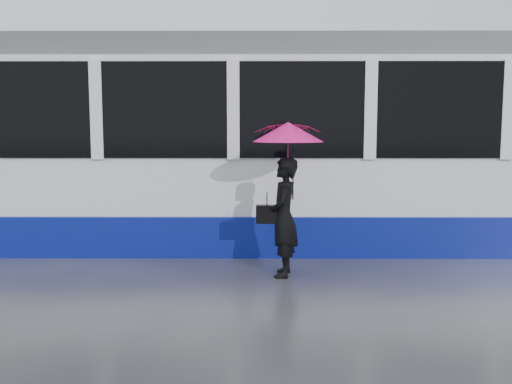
{
  "coord_description": "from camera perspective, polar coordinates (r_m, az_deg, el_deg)",
  "views": [
    {
      "loc": [
        0.72,
        -7.11,
        1.97
      ],
      "look_at": [
        0.68,
        0.38,
        1.1
      ],
      "focal_mm": 40.0,
      "sensor_mm": 36.0,
      "label": 1
    }
  ],
  "objects": [
    {
      "name": "woman",
      "position": [
        7.47,
        2.79,
        -2.53
      ],
      "size": [
        0.42,
        0.6,
        1.56
      ],
      "primitive_type": "imported",
      "rotation": [
        0.0,
        0.0,
        -1.66
      ],
      "color": "black",
      "rests_on": "ground"
    },
    {
      "name": "tram",
      "position": [
        9.8,
        -10.77,
        4.58
      ],
      "size": [
        26.0,
        2.56,
        3.35
      ],
      "color": "white",
      "rests_on": "ground"
    },
    {
      "name": "rails",
      "position": [
        9.84,
        -3.89,
        -4.88
      ],
      "size": [
        34.0,
        1.51,
        0.02
      ],
      "color": "#3F3D38",
      "rests_on": "ground"
    },
    {
      "name": "ground",
      "position": [
        7.41,
        -5.32,
        -8.81
      ],
      "size": [
        90.0,
        90.0,
        0.0
      ],
      "primitive_type": "plane",
      "color": "#2C2C31",
      "rests_on": "ground"
    },
    {
      "name": "handbag",
      "position": [
        7.48,
        1.1,
        -2.22
      ],
      "size": [
        0.29,
        0.15,
        0.42
      ],
      "rotation": [
        0.0,
        0.0,
        -0.09
      ],
      "color": "black",
      "rests_on": "ground"
    },
    {
      "name": "umbrella",
      "position": [
        7.38,
        3.22,
        4.63
      ],
      "size": [
        1.0,
        1.0,
        1.06
      ],
      "rotation": [
        0.0,
        0.0,
        -0.09
      ],
      "color": "#E71366",
      "rests_on": "ground"
    }
  ]
}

